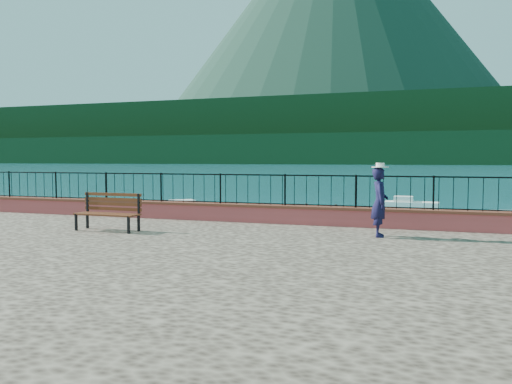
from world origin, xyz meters
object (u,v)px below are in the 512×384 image
Objects in this scene: park_bench at (108,220)px; boat_3 at (192,206)px; boat_0 at (172,229)px; boat_1 at (414,223)px; person at (380,202)px; boat_4 at (412,202)px.

boat_3 is at bearing 109.08° from park_bench.
boat_3 is (-4.85, 15.29, -1.12)m from park_bench.
boat_1 is at bearing 32.60° from boat_0.
boat_0 is 10.52m from boat_1.
park_bench is 7.54m from person.
park_bench reaches higher than boat_0.
boat_3 is 14.34m from boat_4.
boat_4 is (7.71, 22.21, -1.12)m from park_bench.
boat_0 is 18.53m from boat_4.
boat_0 is at bearing 102.51° from park_bench.
boat_0 and boat_1 have the same top height.
person is 18.61m from boat_3.
boat_1 is at bearing 54.99° from park_bench.
boat_0 is at bearing -117.18° from boat_4.
person is 20.91m from boat_4.
person is at bearing -89.48° from boat_4.
park_bench is 13.66m from boat_1.
person is 0.45× the size of boat_3.
park_bench is 16.08m from boat_3.
boat_0 is 10.06m from boat_3.
park_bench is at bearing -74.78° from boat_0.
park_bench is 23.54m from boat_4.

